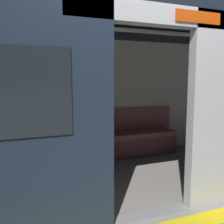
# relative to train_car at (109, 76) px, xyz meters

# --- Properties ---
(ground_plane) EXTENTS (60.00, 60.00, 0.00)m
(ground_plane) POSITION_rel_train_car_xyz_m (-0.06, 1.10, -1.52)
(ground_plane) COLOR gray
(train_car) EXTENTS (6.40, 2.54, 2.33)m
(train_car) POSITION_rel_train_car_xyz_m (0.00, 0.00, 0.00)
(train_car) COLOR #ADAFB5
(train_car) RESTS_ON ground_plane
(bench_seat) EXTENTS (3.33, 0.44, 0.45)m
(bench_seat) POSITION_rel_train_car_xyz_m (-0.06, -0.93, -1.17)
(bench_seat) COLOR #935156
(bench_seat) RESTS_ON ground_plane
(person_seated) EXTENTS (0.55, 0.68, 1.18)m
(person_seated) POSITION_rel_train_car_xyz_m (-0.05, -0.87, -0.85)
(person_seated) COLOR #D8CC4C
(person_seated) RESTS_ON ground_plane
(handbag) EXTENTS (0.26, 0.15, 0.17)m
(handbag) POSITION_rel_train_car_xyz_m (0.38, -0.97, -0.98)
(handbag) COLOR maroon
(handbag) RESTS_ON bench_seat
(book) EXTENTS (0.16, 0.23, 0.03)m
(book) POSITION_rel_train_car_xyz_m (-0.42, -1.02, -1.05)
(book) COLOR #33723F
(book) RESTS_ON bench_seat
(grab_pole_door) EXTENTS (0.04, 0.04, 2.19)m
(grab_pole_door) POSITION_rel_train_car_xyz_m (0.35, 0.63, -0.42)
(grab_pole_door) COLOR silver
(grab_pole_door) RESTS_ON ground_plane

